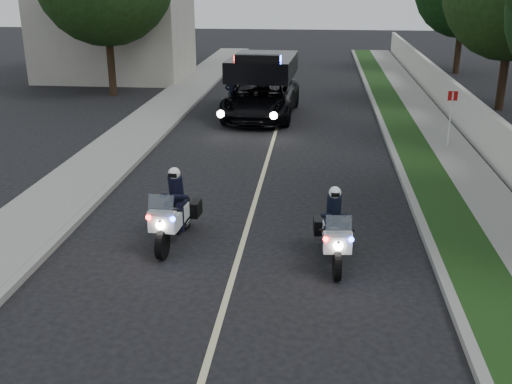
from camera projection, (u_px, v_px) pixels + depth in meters
The scene contains 19 objects.
ground at pixel (212, 345), 9.77m from camera, with size 120.00×120.00×0.00m, color black.
curb_right at pixel (398, 165), 18.70m from camera, with size 0.20×60.00×0.15m, color gray.
grass_verge at pixel (421, 166), 18.64m from camera, with size 1.20×60.00×0.16m, color #193814.
sidewalk_right at pixel (465, 167), 18.51m from camera, with size 1.40×60.00×0.16m, color gray.
property_wall at pixel (502, 147), 18.19m from camera, with size 0.22×60.00×1.50m, color beige.
curb_left at pixel (140, 158), 19.50m from camera, with size 0.20×60.00×0.15m, color gray.
sidewalk_left at pixel (106, 157), 19.60m from camera, with size 2.00×60.00×0.16m, color gray.
building_far at pixel (114, 15), 33.89m from camera, with size 8.00×6.00×7.00m, color #A8A396.
lane_marking at pixel (266, 164), 19.13m from camera, with size 0.12×50.00×0.01m, color #BFB78C.
police_moto_left at pixel (175, 242), 13.55m from camera, with size 0.70×2.01×1.71m, color silver, non-canonical shape.
police_moto_right at pixel (332, 261), 12.64m from camera, with size 0.66×1.89×1.60m, color white, non-canonical shape.
police_suv at pixel (261, 117), 25.47m from camera, with size 2.75×5.95×2.89m, color black.
bicycle at pixel (232, 118), 25.32m from camera, with size 0.60×1.73×0.90m, color black.
cyclist at pixel (232, 118), 25.32m from camera, with size 0.57×0.38×1.60m, color black.
sign_post at pixel (447, 150), 20.67m from camera, with size 0.32×0.32×2.07m, color #A50B23, non-canonical shape.
tree_right_d at pixel (498, 110), 26.79m from camera, with size 5.89×5.89×9.82m, color #224316, non-canonical shape.
tree_right_e at pixel (455, 73), 36.72m from camera, with size 5.76×5.76×9.60m, color #123611, non-canonical shape.
tree_left_near at pixel (114, 95), 30.01m from camera, with size 6.61×6.61×11.01m, color #1E4115, non-canonical shape.
tree_left_far at pixel (155, 65), 39.92m from camera, with size 5.53×5.53×9.22m, color #19320F, non-canonical shape.
Camera 1 is at (1.56, -8.24, 5.63)m, focal length 42.52 mm.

